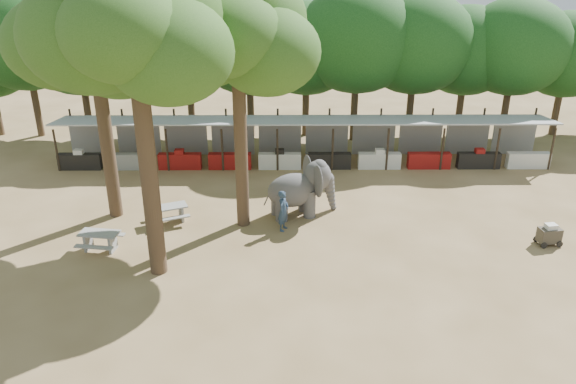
{
  "coord_description": "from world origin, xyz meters",
  "views": [
    {
      "loc": [
        -1.17,
        -16.65,
        11.48
      ],
      "look_at": [
        -1.0,
        5.0,
        2.0
      ],
      "focal_mm": 35.0,
      "sensor_mm": 36.0,
      "label": 1
    }
  ],
  "objects_px": {
    "picnic_table_near": "(100,239)",
    "cart_front": "(549,234)",
    "yard_tree_center": "(130,23)",
    "elephant": "(302,188)",
    "picnic_table_far": "(169,212)",
    "handler": "(283,211)",
    "yard_tree_back": "(234,28)",
    "yard_tree_left": "(90,34)"
  },
  "relations": [
    {
      "from": "picnic_table_near",
      "to": "cart_front",
      "type": "bearing_deg",
      "value": 9.66
    },
    {
      "from": "yard_tree_center",
      "to": "elephant",
      "type": "relative_size",
      "value": 3.42
    },
    {
      "from": "picnic_table_near",
      "to": "elephant",
      "type": "bearing_deg",
      "value": 30.38
    },
    {
      "from": "yard_tree_center",
      "to": "picnic_table_far",
      "type": "distance_m",
      "value": 9.59
    },
    {
      "from": "handler",
      "to": "picnic_table_far",
      "type": "relative_size",
      "value": 0.93
    },
    {
      "from": "yard_tree_back",
      "to": "cart_front",
      "type": "distance_m",
      "value": 15.5
    },
    {
      "from": "yard_tree_back",
      "to": "picnic_table_far",
      "type": "relative_size",
      "value": 5.67
    },
    {
      "from": "yard_tree_center",
      "to": "handler",
      "type": "xyz_separation_m",
      "value": [
        4.93,
        3.23,
        -8.28
      ]
    },
    {
      "from": "yard_tree_back",
      "to": "elephant",
      "type": "bearing_deg",
      "value": 16.22
    },
    {
      "from": "elephant",
      "to": "yard_tree_left",
      "type": "bearing_deg",
      "value": 161.98
    },
    {
      "from": "yard_tree_center",
      "to": "elephant",
      "type": "height_order",
      "value": "yard_tree_center"
    },
    {
      "from": "picnic_table_near",
      "to": "cart_front",
      "type": "height_order",
      "value": "cart_front"
    },
    {
      "from": "cart_front",
      "to": "yard_tree_back",
      "type": "bearing_deg",
      "value": 161.65
    },
    {
      "from": "yard_tree_left",
      "to": "picnic_table_near",
      "type": "height_order",
      "value": "yard_tree_left"
    },
    {
      "from": "yard_tree_center",
      "to": "picnic_table_near",
      "type": "xyz_separation_m",
      "value": [
        -2.59,
        1.49,
        -8.68
      ]
    },
    {
      "from": "picnic_table_near",
      "to": "cart_front",
      "type": "xyz_separation_m",
      "value": [
        18.63,
        0.31,
        -0.05
      ]
    },
    {
      "from": "yard_tree_left",
      "to": "handler",
      "type": "relative_size",
      "value": 5.94
    },
    {
      "from": "yard_tree_left",
      "to": "elephant",
      "type": "bearing_deg",
      "value": -1.25
    },
    {
      "from": "handler",
      "to": "picnic_table_near",
      "type": "distance_m",
      "value": 7.73
    },
    {
      "from": "picnic_table_near",
      "to": "handler",
      "type": "bearing_deg",
      "value": 21.76
    },
    {
      "from": "elephant",
      "to": "picnic_table_near",
      "type": "height_order",
      "value": "elephant"
    },
    {
      "from": "elephant",
      "to": "picnic_table_far",
      "type": "bearing_deg",
      "value": 170.59
    },
    {
      "from": "yard_tree_back",
      "to": "elephant",
      "type": "distance_m",
      "value": 7.79
    },
    {
      "from": "yard_tree_left",
      "to": "elephant",
      "type": "height_order",
      "value": "yard_tree_left"
    },
    {
      "from": "yard_tree_left",
      "to": "yard_tree_back",
      "type": "distance_m",
      "value": 6.09
    },
    {
      "from": "cart_front",
      "to": "yard_tree_left",
      "type": "bearing_deg",
      "value": 161.7
    },
    {
      "from": "picnic_table_near",
      "to": "picnic_table_far",
      "type": "xyz_separation_m",
      "value": [
        2.37,
        2.55,
        -0.01
      ]
    },
    {
      "from": "yard_tree_center",
      "to": "cart_front",
      "type": "distance_m",
      "value": 18.36
    },
    {
      "from": "cart_front",
      "to": "picnic_table_near",
      "type": "bearing_deg",
      "value": 172.2
    },
    {
      "from": "yard_tree_back",
      "to": "handler",
      "type": "distance_m",
      "value": 7.89
    },
    {
      "from": "picnic_table_near",
      "to": "yard_tree_back",
      "type": "bearing_deg",
      "value": 32.94
    },
    {
      "from": "yard_tree_left",
      "to": "yard_tree_center",
      "type": "bearing_deg",
      "value": -59.04
    },
    {
      "from": "elephant",
      "to": "handler",
      "type": "height_order",
      "value": "elephant"
    },
    {
      "from": "yard_tree_center",
      "to": "handler",
      "type": "relative_size",
      "value": 6.49
    },
    {
      "from": "yard_tree_left",
      "to": "yard_tree_back",
      "type": "relative_size",
      "value": 0.97
    },
    {
      "from": "yard_tree_back",
      "to": "handler",
      "type": "xyz_separation_m",
      "value": [
        1.94,
        -0.77,
        -7.61
      ]
    },
    {
      "from": "yard_tree_left",
      "to": "yard_tree_center",
      "type": "distance_m",
      "value": 5.92
    },
    {
      "from": "yard_tree_left",
      "to": "picnic_table_near",
      "type": "relative_size",
      "value": 6.12
    },
    {
      "from": "yard_tree_left",
      "to": "picnic_table_near",
      "type": "xyz_separation_m",
      "value": [
        0.42,
        -3.51,
        -7.68
      ]
    },
    {
      "from": "yard_tree_center",
      "to": "cart_front",
      "type": "xyz_separation_m",
      "value": [
        16.04,
        1.79,
        -8.74
      ]
    },
    {
      "from": "handler",
      "to": "picnic_table_near",
      "type": "bearing_deg",
      "value": 124.95
    },
    {
      "from": "yard_tree_center",
      "to": "picnic_table_near",
      "type": "bearing_deg",
      "value": 150.07
    }
  ]
}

